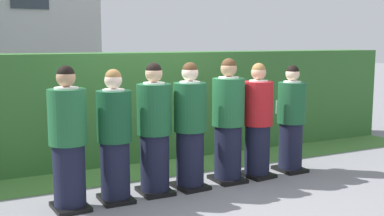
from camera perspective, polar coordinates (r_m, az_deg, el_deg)
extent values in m
plane|color=slate|center=(6.42, 0.00, -9.33)|extent=(60.00, 60.00, 0.00)
cylinder|color=black|center=(5.70, -14.25, -7.87)|extent=(0.36, 0.36, 0.75)
cube|color=black|center=(5.80, -14.13, -11.22)|extent=(0.40, 0.49, 0.05)
cylinder|color=#1E5B33|center=(5.55, -14.49, -1.01)|extent=(0.43, 0.43, 0.62)
cylinder|color=white|center=(5.51, -14.61, 2.24)|extent=(0.26, 0.26, 0.03)
cube|color=#236038|center=(5.73, -15.08, 0.50)|extent=(0.04, 0.01, 0.27)
sphere|color=tan|center=(5.50, -14.65, 3.50)|extent=(0.21, 0.21, 0.21)
sphere|color=black|center=(5.50, -14.66, 3.89)|extent=(0.20, 0.20, 0.20)
cylinder|color=black|center=(5.87, -9.03, -7.38)|extent=(0.35, 0.35, 0.73)
cube|color=black|center=(5.97, -8.96, -10.52)|extent=(0.37, 0.46, 0.05)
cylinder|color=#144728|center=(5.73, -9.18, -0.97)|extent=(0.41, 0.41, 0.60)
cylinder|color=white|center=(5.69, -9.24, 2.07)|extent=(0.25, 0.25, 0.03)
cube|color=#236038|center=(5.90, -9.77, 0.45)|extent=(0.04, 0.01, 0.26)
sphere|color=beige|center=(5.68, -9.27, 3.25)|extent=(0.21, 0.21, 0.21)
sphere|color=olive|center=(5.68, -9.28, 3.61)|extent=(0.19, 0.19, 0.19)
cube|color=white|center=(6.00, -9.92, -1.46)|extent=(0.15, 0.01, 0.20)
cylinder|color=black|center=(6.10, -4.41, -6.57)|extent=(0.36, 0.36, 0.76)
cube|color=black|center=(6.20, -4.38, -9.73)|extent=(0.38, 0.47, 0.05)
cylinder|color=#19512D|center=(5.97, -4.49, -0.14)|extent=(0.43, 0.43, 0.62)
cylinder|color=white|center=(5.93, -4.52, 2.89)|extent=(0.26, 0.26, 0.03)
cube|color=gold|center=(6.14, -5.22, 1.25)|extent=(0.04, 0.01, 0.27)
sphere|color=tan|center=(5.92, -4.53, 4.07)|extent=(0.21, 0.21, 0.21)
sphere|color=black|center=(5.92, -4.54, 4.43)|extent=(0.20, 0.20, 0.20)
cube|color=white|center=(6.23, -5.44, -0.68)|extent=(0.15, 0.01, 0.20)
cylinder|color=black|center=(6.30, -0.24, -6.10)|extent=(0.36, 0.36, 0.75)
cube|color=black|center=(6.39, -0.23, -9.16)|extent=(0.41, 0.50, 0.05)
cylinder|color=#19512D|center=(6.17, -0.24, 0.11)|extent=(0.43, 0.43, 0.62)
cylinder|color=white|center=(6.13, -0.24, 3.03)|extent=(0.26, 0.26, 0.03)
cube|color=navy|center=(6.32, -1.19, 1.44)|extent=(0.04, 0.01, 0.27)
sphere|color=beige|center=(6.12, -0.24, 4.17)|extent=(0.21, 0.21, 0.21)
sphere|color=#472D19|center=(6.12, -0.24, 4.51)|extent=(0.20, 0.20, 0.20)
cube|color=white|center=(6.41, -1.51, -0.44)|extent=(0.15, 0.02, 0.20)
cylinder|color=black|center=(6.62, 4.25, -5.35)|extent=(0.37, 0.37, 0.77)
cube|color=black|center=(6.71, 4.21, -8.35)|extent=(0.39, 0.48, 0.05)
cylinder|color=#1E5B33|center=(6.49, 4.31, 0.71)|extent=(0.44, 0.44, 0.64)
cylinder|color=white|center=(6.46, 4.34, 3.56)|extent=(0.27, 0.27, 0.03)
cube|color=gold|center=(6.65, 3.38, 2.00)|extent=(0.04, 0.01, 0.28)
sphere|color=tan|center=(6.45, 4.35, 4.65)|extent=(0.22, 0.22, 0.22)
sphere|color=#472D19|center=(6.45, 4.35, 4.99)|extent=(0.20, 0.20, 0.20)
cube|color=white|center=(6.74, 3.05, 0.17)|extent=(0.15, 0.01, 0.20)
cylinder|color=black|center=(6.88, 7.69, -5.02)|extent=(0.35, 0.35, 0.74)
cube|color=black|center=(6.97, 7.63, -7.78)|extent=(0.42, 0.50, 0.05)
cylinder|color=#AD191E|center=(6.77, 7.79, 0.54)|extent=(0.42, 0.42, 0.61)
cylinder|color=white|center=(6.73, 7.84, 3.15)|extent=(0.26, 0.26, 0.03)
cube|color=#236038|center=(6.90, 6.72, 1.72)|extent=(0.04, 0.02, 0.27)
sphere|color=tan|center=(6.72, 7.86, 4.16)|extent=(0.21, 0.21, 0.21)
sphere|color=olive|center=(6.72, 7.87, 4.47)|extent=(0.19, 0.19, 0.19)
cylinder|color=black|center=(7.25, 11.53, -4.53)|extent=(0.34, 0.34, 0.72)
cube|color=black|center=(7.33, 11.46, -7.08)|extent=(0.37, 0.45, 0.05)
cylinder|color=#19512D|center=(7.14, 11.68, 0.60)|extent=(0.41, 0.41, 0.59)
cylinder|color=white|center=(7.11, 11.74, 3.01)|extent=(0.25, 0.25, 0.03)
cube|color=navy|center=(7.27, 10.73, 1.70)|extent=(0.04, 0.01, 0.26)
sphere|color=beige|center=(7.10, 11.77, 3.95)|extent=(0.20, 0.20, 0.20)
sphere|color=black|center=(7.10, 11.78, 4.23)|extent=(0.19, 0.19, 0.19)
cube|color=white|center=(7.35, 10.34, 0.15)|extent=(0.15, 0.01, 0.20)
cube|color=#33662D|center=(7.87, -6.08, 0.26)|extent=(9.72, 0.70, 1.72)
cube|color=#477A38|center=(7.31, -3.70, -7.15)|extent=(9.72, 0.90, 0.01)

